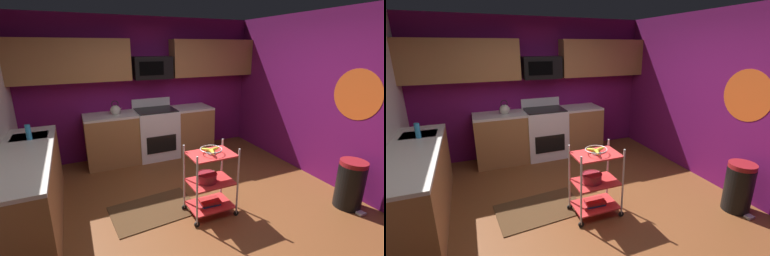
% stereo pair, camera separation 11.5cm
% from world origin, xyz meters
% --- Properties ---
extents(floor, '(4.40, 4.80, 0.04)m').
position_xyz_m(floor, '(0.00, 0.00, -0.02)').
color(floor, brown).
rests_on(floor, ground).
extents(wall_back, '(4.52, 0.06, 2.60)m').
position_xyz_m(wall_back, '(0.00, 2.43, 1.30)').
color(wall_back, '#6B1156').
rests_on(wall_back, ground).
extents(wall_right, '(0.06, 4.80, 2.60)m').
position_xyz_m(wall_right, '(2.23, 0.00, 1.30)').
color(wall_right, '#6B1156').
rests_on(wall_right, ground).
extents(wall_flower_decal, '(0.00, 0.70, 0.70)m').
position_xyz_m(wall_flower_decal, '(2.20, -0.31, 1.45)').
color(wall_flower_decal, '#E5591E').
extents(counter_run, '(3.40, 2.79, 0.92)m').
position_xyz_m(counter_run, '(-0.92, 1.43, 0.46)').
color(counter_run, '#9E6B3D').
rests_on(counter_run, ground).
extents(oven_range, '(0.76, 0.65, 1.10)m').
position_xyz_m(oven_range, '(0.08, 2.10, 0.48)').
color(oven_range, white).
rests_on(oven_range, ground).
extents(upper_cabinets, '(4.40, 0.33, 0.70)m').
position_xyz_m(upper_cabinets, '(-0.02, 2.23, 1.85)').
color(upper_cabinets, '#9E6B3D').
extents(microwave, '(0.70, 0.39, 0.40)m').
position_xyz_m(microwave, '(0.08, 2.21, 1.70)').
color(microwave, black).
extents(rolling_cart, '(0.62, 0.41, 0.91)m').
position_xyz_m(rolling_cart, '(0.14, -0.01, 0.45)').
color(rolling_cart, silver).
rests_on(rolling_cart, ground).
extents(fruit_bowl, '(0.27, 0.27, 0.07)m').
position_xyz_m(fruit_bowl, '(0.14, -0.01, 0.88)').
color(fruit_bowl, silver).
rests_on(fruit_bowl, rolling_cart).
extents(mixing_bowl_large, '(0.25, 0.25, 0.11)m').
position_xyz_m(mixing_bowl_large, '(0.09, -0.01, 0.52)').
color(mixing_bowl_large, maroon).
rests_on(mixing_bowl_large, rolling_cart).
extents(book_stack, '(0.27, 0.18, 0.06)m').
position_xyz_m(book_stack, '(0.14, -0.01, 0.16)').
color(book_stack, '#1E4C8C').
rests_on(book_stack, rolling_cart).
extents(kettle, '(0.21, 0.18, 0.26)m').
position_xyz_m(kettle, '(-0.64, 2.10, 1.00)').
color(kettle, beige).
rests_on(kettle, counter_run).
extents(dish_soap_bottle, '(0.06, 0.06, 0.20)m').
position_xyz_m(dish_soap_bottle, '(-1.88, 1.18, 1.02)').
color(dish_soap_bottle, '#2D8CBF').
rests_on(dish_soap_bottle, counter_run).
extents(trash_can, '(0.34, 0.42, 0.66)m').
position_xyz_m(trash_can, '(1.90, -0.64, 0.33)').
color(trash_can, black).
rests_on(trash_can, ground).
extents(floor_rug, '(1.15, 0.78, 0.01)m').
position_xyz_m(floor_rug, '(-0.50, 0.34, 0.01)').
color(floor_rug, '#472D19').
rests_on(floor_rug, ground).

